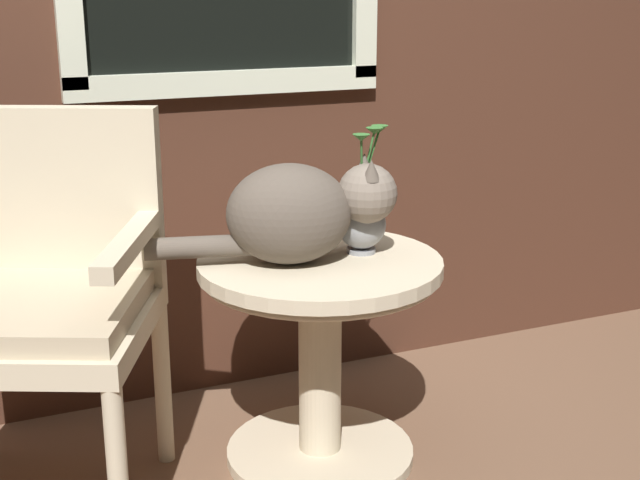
{
  "coord_description": "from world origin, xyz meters",
  "views": [
    {
      "loc": [
        -0.69,
        -1.74,
        1.24
      ],
      "look_at": [
        0.15,
        0.21,
        0.62
      ],
      "focal_mm": 48.96,
      "sensor_mm": 36.0,
      "label": 1
    }
  ],
  "objects_px": {
    "wicker_chair": "(37,286)",
    "pewter_vase_with_ivy": "(362,216)",
    "wicker_side_table": "(320,326)",
    "cat": "(298,212)"
  },
  "relations": [
    {
      "from": "wicker_chair",
      "to": "pewter_vase_with_ivy",
      "type": "height_order",
      "value": "wicker_chair"
    },
    {
      "from": "wicker_side_table",
      "to": "cat",
      "type": "relative_size",
      "value": 1.01
    },
    {
      "from": "wicker_chair",
      "to": "cat",
      "type": "xyz_separation_m",
      "value": [
        0.62,
        -0.1,
        0.14
      ]
    },
    {
      "from": "wicker_chair",
      "to": "cat",
      "type": "distance_m",
      "value": 0.65
    },
    {
      "from": "wicker_chair",
      "to": "wicker_side_table",
      "type": "bearing_deg",
      "value": -8.53
    },
    {
      "from": "wicker_side_table",
      "to": "pewter_vase_with_ivy",
      "type": "bearing_deg",
      "value": 4.1
    },
    {
      "from": "wicker_side_table",
      "to": "wicker_chair",
      "type": "distance_m",
      "value": 0.71
    },
    {
      "from": "wicker_side_table",
      "to": "wicker_chair",
      "type": "height_order",
      "value": "wicker_chair"
    },
    {
      "from": "cat",
      "to": "pewter_vase_with_ivy",
      "type": "xyz_separation_m",
      "value": [
        0.18,
        0.01,
        -0.03
      ]
    },
    {
      "from": "wicker_side_table",
      "to": "wicker_chair",
      "type": "xyz_separation_m",
      "value": [
        -0.68,
        0.1,
        0.17
      ]
    }
  ]
}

